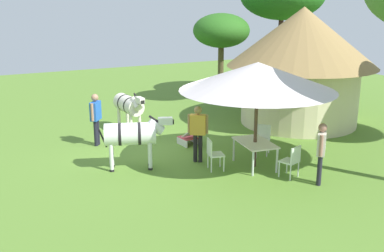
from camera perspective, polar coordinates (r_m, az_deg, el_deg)
name	(u,v)px	position (r m, az deg, el deg)	size (l,w,h in m)	color
ground_plane	(161,153)	(14.60, -3.80, -3.36)	(36.00, 36.00, 0.00)	#577F2E
thatched_hut	(301,59)	(18.03, 13.19, 7.91)	(5.56, 5.56, 4.36)	beige
shade_umbrella	(258,76)	(12.93, 8.01, 6.01)	(4.33, 4.33, 3.01)	#4C3326
patio_dining_table	(255,145)	(13.39, 7.70, -2.28)	(1.50, 1.03, 0.74)	silver
patio_chair_east_end	(213,152)	(13.07, 2.58, -3.22)	(0.53, 0.51, 0.90)	white
patio_chair_near_lawn	(292,159)	(12.78, 12.11, -4.01)	(0.54, 0.55, 0.90)	silver
patio_chair_near_hut	(263,137)	(14.59, 8.62, -1.36)	(0.61, 0.61, 0.90)	white
guest_beside_umbrella	(321,148)	(12.37, 15.49, -2.62)	(0.46, 0.46, 1.64)	black
guest_behind_table	(198,129)	(13.56, 0.73, -0.33)	(0.43, 0.52, 1.68)	black
standing_watcher	(96,115)	(15.39, -11.67, 1.36)	(0.50, 0.46, 1.71)	black
striped_lounge_chair	(190,137)	(15.33, -0.28, -1.39)	(0.87, 0.62, 0.62)	#C7474D
zebra_nearest_camera	(129,105)	(16.79, -7.67, 2.52)	(2.09, 0.71, 1.51)	silver
zebra_by_umbrella	(132,135)	(13.13, -7.31, -1.04)	(1.06, 2.01, 1.55)	silver
acacia_tree_right_background	(221,31)	(20.97, 3.60, 11.46)	(2.50, 2.50, 4.01)	#4B4224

